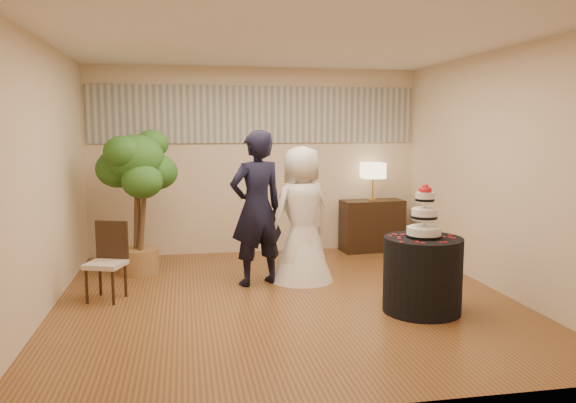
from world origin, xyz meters
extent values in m
cube|color=brown|center=(0.00, 0.00, 0.00)|extent=(5.00, 5.00, 0.00)
cube|color=white|center=(0.00, 0.00, 2.80)|extent=(5.00, 5.00, 0.00)
cube|color=beige|center=(0.00, 2.50, 1.40)|extent=(5.00, 0.06, 2.80)
cube|color=beige|center=(0.00, -2.50, 1.40)|extent=(5.00, 0.06, 2.80)
cube|color=beige|center=(-2.50, 0.00, 1.40)|extent=(0.06, 5.00, 2.80)
cube|color=beige|center=(2.50, 0.00, 1.40)|extent=(0.06, 5.00, 2.80)
cube|color=#9D9C91|center=(0.00, 2.48, 2.10)|extent=(4.90, 0.02, 0.85)
imported|color=black|center=(-0.24, 0.67, 0.94)|extent=(0.80, 0.65, 1.88)
imported|color=white|center=(0.34, 0.77, 0.84)|extent=(1.07, 1.06, 1.68)
cylinder|color=black|center=(1.32, -0.66, 0.39)|extent=(0.88, 0.88, 0.78)
cube|color=black|center=(1.77, 2.23, 0.40)|extent=(0.98, 0.49, 0.79)
camera|label=1|loc=(-1.08, -5.98, 1.90)|focal=35.00mm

